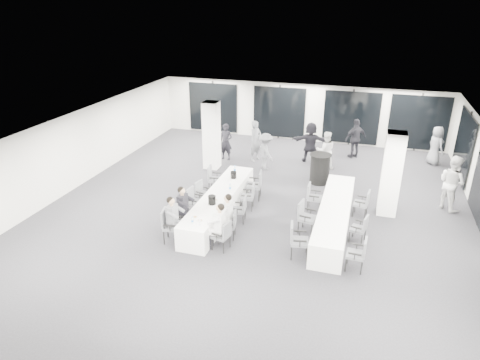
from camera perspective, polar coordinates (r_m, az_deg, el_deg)
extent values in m
cube|color=#232227|center=(14.60, 2.22, -3.92)|extent=(14.00, 16.00, 0.02)
cube|color=silver|center=(13.55, 2.41, 6.74)|extent=(14.00, 16.00, 0.02)
cube|color=beige|center=(17.07, -21.11, 3.73)|extent=(0.02, 16.00, 2.80)
cube|color=beige|center=(21.49, 7.91, 8.91)|extent=(14.00, 0.02, 2.80)
cube|color=beige|center=(7.70, -14.41, -20.82)|extent=(14.00, 0.02, 2.80)
cube|color=black|center=(21.43, 7.87, 8.73)|extent=(13.60, 0.06, 2.50)
cube|color=white|center=(17.70, -3.81, 5.94)|extent=(0.60, 0.60, 2.80)
cube|color=white|center=(14.58, 19.53, 0.73)|extent=(0.60, 0.60, 2.80)
cube|color=white|center=(14.10, -2.75, -3.22)|extent=(0.90, 5.00, 0.75)
cube|color=white|center=(13.63, 12.44, -4.78)|extent=(0.90, 5.00, 0.75)
cylinder|color=black|center=(16.69, 10.59, 1.48)|extent=(0.73, 0.73, 1.15)
cylinder|color=black|center=(16.48, 10.73, 3.34)|extent=(0.84, 0.84, 0.02)
cube|color=#56585E|center=(12.71, -9.01, -6.15)|extent=(0.58, 0.60, 0.09)
cube|color=#56585E|center=(12.63, -10.13, -4.94)|extent=(0.16, 0.49, 0.49)
cylinder|color=black|center=(13.06, -9.62, -6.64)|extent=(0.04, 0.04, 0.44)
cylinder|color=black|center=(12.71, -10.11, -7.59)|extent=(0.04, 0.04, 0.44)
cylinder|color=black|center=(12.96, -7.79, -6.76)|extent=(0.04, 0.04, 0.44)
cylinder|color=black|center=(12.61, -8.22, -7.72)|extent=(0.04, 0.04, 0.44)
cube|color=black|center=(12.84, -8.77, -4.87)|extent=(0.36, 0.11, 0.04)
cube|color=black|center=(12.39, -9.36, -6.02)|extent=(0.36, 0.11, 0.04)
cube|color=#56585E|center=(13.32, -7.62, -4.95)|extent=(0.44, 0.46, 0.07)
cube|color=#56585E|center=(13.30, -8.44, -3.87)|extent=(0.08, 0.42, 0.42)
cylinder|color=black|center=(13.64, -7.89, -5.30)|extent=(0.03, 0.03, 0.37)
cylinder|color=black|center=(13.37, -8.62, -5.99)|extent=(0.03, 0.03, 0.37)
cylinder|color=black|center=(13.49, -6.53, -5.58)|extent=(0.03, 0.03, 0.37)
cylinder|color=black|center=(13.21, -7.25, -6.28)|extent=(0.03, 0.03, 0.37)
cube|color=black|center=(13.42, -7.21, -3.95)|extent=(0.31, 0.06, 0.04)
cube|color=black|center=(13.08, -8.12, -4.79)|extent=(0.31, 0.06, 0.04)
cube|color=#56585E|center=(14.16, -5.90, -2.96)|extent=(0.49, 0.50, 0.08)
cube|color=#56585E|center=(14.14, -6.69, -1.87)|extent=(0.10, 0.44, 0.44)
cylinder|color=black|center=(14.50, -6.16, -3.35)|extent=(0.03, 0.03, 0.39)
cylinder|color=black|center=(14.20, -6.91, -3.99)|extent=(0.03, 0.03, 0.39)
cylinder|color=black|center=(14.33, -4.82, -3.63)|extent=(0.03, 0.03, 0.39)
cylinder|color=black|center=(14.03, -5.54, -4.28)|extent=(0.03, 0.03, 0.39)
cube|color=black|center=(14.27, -5.47, -1.99)|extent=(0.33, 0.07, 0.04)
cube|color=black|center=(13.90, -6.39, -2.76)|extent=(0.33, 0.07, 0.04)
cube|color=#56585E|center=(14.74, -4.87, -1.92)|extent=(0.51, 0.52, 0.07)
cube|color=#56585E|center=(14.74, -5.54, -0.89)|extent=(0.15, 0.42, 0.42)
cylinder|color=black|center=(15.06, -5.01, -2.28)|extent=(0.03, 0.03, 0.37)
cylinder|color=black|center=(14.80, -5.82, -2.80)|extent=(0.03, 0.03, 0.37)
cylinder|color=black|center=(14.87, -3.87, -2.59)|extent=(0.03, 0.03, 0.37)
cylinder|color=black|center=(14.60, -4.67, -3.12)|extent=(0.03, 0.03, 0.37)
cube|color=black|center=(14.84, -4.39, -1.07)|extent=(0.31, 0.11, 0.04)
cube|color=black|center=(14.51, -5.41, -1.70)|extent=(0.31, 0.11, 0.04)
cube|color=#56585E|center=(15.74, -3.27, 0.03)|extent=(0.53, 0.55, 0.08)
cube|color=#56585E|center=(15.68, -4.09, 1.00)|extent=(0.12, 0.47, 0.47)
cylinder|color=black|center=(16.06, -3.80, -0.46)|extent=(0.04, 0.04, 0.42)
cylinder|color=black|center=(15.70, -4.13, -1.05)|extent=(0.04, 0.04, 0.42)
cylinder|color=black|center=(15.98, -2.38, -0.56)|extent=(0.04, 0.04, 0.42)
cylinder|color=black|center=(15.61, -2.68, -1.15)|extent=(0.04, 0.04, 0.42)
cube|color=black|center=(15.90, -3.08, 0.96)|extent=(0.35, 0.09, 0.04)
cube|color=black|center=(15.44, -3.49, 0.25)|extent=(0.35, 0.09, 0.04)
cube|color=#56585E|center=(12.22, -2.56, -7.46)|extent=(0.51, 0.52, 0.07)
cube|color=#56585E|center=(12.00, -1.73, -6.67)|extent=(0.14, 0.43, 0.43)
cylinder|color=black|center=(12.12, -2.23, -9.01)|extent=(0.03, 0.03, 0.38)
cylinder|color=black|center=(12.40, -1.34, -8.20)|extent=(0.03, 0.03, 0.38)
cylinder|color=black|center=(12.29, -3.74, -8.55)|extent=(0.03, 0.03, 0.38)
cylinder|color=black|center=(12.56, -2.84, -7.77)|extent=(0.03, 0.03, 0.38)
cube|color=black|center=(11.97, -3.15, -7.31)|extent=(0.32, 0.10, 0.04)
cube|color=black|center=(12.31, -2.01, -6.34)|extent=(0.32, 0.10, 0.04)
cube|color=#56585E|center=(12.76, -1.58, -6.09)|extent=(0.50, 0.51, 0.07)
cube|color=#56585E|center=(12.62, -0.69, -5.16)|extent=(0.14, 0.42, 0.42)
cylinder|color=black|center=(12.69, -0.85, -7.40)|extent=(0.03, 0.03, 0.37)
cylinder|color=black|center=(13.00, -0.67, -6.59)|extent=(0.03, 0.03, 0.37)
cylinder|color=black|center=(12.73, -2.49, -7.32)|extent=(0.03, 0.03, 0.37)
cylinder|color=black|center=(13.04, -2.27, -6.51)|extent=(0.03, 0.03, 0.37)
cube|color=black|center=(12.48, -1.72, -5.98)|extent=(0.31, 0.10, 0.04)
cube|color=black|center=(12.88, -1.46, -5.00)|extent=(0.31, 0.10, 0.04)
cube|color=#56585E|center=(13.61, -0.20, -4.05)|extent=(0.47, 0.48, 0.07)
cube|color=#56585E|center=(13.47, 0.64, -3.19)|extent=(0.10, 0.42, 0.42)
cylinder|color=black|center=(13.53, 0.42, -5.31)|extent=(0.03, 0.03, 0.37)
cylinder|color=black|center=(13.85, 0.68, -4.60)|extent=(0.03, 0.03, 0.37)
cylinder|color=black|center=(13.59, -1.10, -5.17)|extent=(0.03, 0.03, 0.37)
cylinder|color=black|center=(13.91, -0.81, -4.47)|extent=(0.03, 0.03, 0.37)
cube|color=black|center=(13.34, -0.39, -3.90)|extent=(0.31, 0.07, 0.04)
cube|color=black|center=(13.74, -0.03, -3.05)|extent=(0.31, 0.07, 0.04)
cube|color=#56585E|center=(14.42, 0.93, -2.30)|extent=(0.52, 0.53, 0.08)
cube|color=#56585E|center=(14.29, 1.78, -1.41)|extent=(0.13, 0.45, 0.44)
cylinder|color=black|center=(14.34, 1.60, -3.53)|extent=(0.03, 0.03, 0.39)
cylinder|color=black|center=(14.68, 1.75, -2.85)|extent=(0.03, 0.03, 0.39)
cylinder|color=black|center=(14.38, 0.07, -3.44)|extent=(0.03, 0.03, 0.39)
cylinder|color=black|center=(14.72, 0.26, -2.77)|extent=(0.03, 0.03, 0.39)
cube|color=black|center=(14.14, 0.82, -2.12)|extent=(0.33, 0.09, 0.04)
cube|color=black|center=(14.57, 1.04, -1.32)|extent=(0.33, 0.09, 0.04)
cube|color=#56585E|center=(15.13, 1.82, -0.78)|extent=(0.58, 0.60, 0.09)
cube|color=#56585E|center=(14.99, 2.75, 0.21)|extent=(0.14, 0.51, 0.51)
cylinder|color=black|center=(15.03, 2.54, -2.10)|extent=(0.04, 0.04, 0.45)
cylinder|color=black|center=(15.42, 2.71, -1.41)|extent=(0.04, 0.04, 0.45)
cylinder|color=black|center=(15.07, 0.88, -2.00)|extent=(0.04, 0.04, 0.45)
cylinder|color=black|center=(15.47, 1.09, -1.31)|extent=(0.04, 0.04, 0.45)
cube|color=black|center=(14.81, 1.71, -0.55)|extent=(0.38, 0.10, 0.04)
cube|color=black|center=(15.31, 1.95, 0.28)|extent=(0.38, 0.10, 0.04)
cube|color=#56585E|center=(11.96, 7.95, -8.14)|extent=(0.57, 0.58, 0.08)
cube|color=#56585E|center=(11.81, 6.90, -6.92)|extent=(0.15, 0.49, 0.48)
cylinder|color=black|center=(12.27, 6.88, -8.62)|extent=(0.04, 0.04, 0.43)
cylinder|color=black|center=(11.91, 6.87, -9.68)|extent=(0.04, 0.04, 0.43)
cylinder|color=black|center=(12.28, 8.87, -8.70)|extent=(0.04, 0.04, 0.43)
cylinder|color=black|center=(11.93, 8.92, -9.76)|extent=(0.04, 0.04, 0.43)
cube|color=black|center=(12.10, 7.99, -6.77)|extent=(0.36, 0.11, 0.04)
cube|color=black|center=(11.64, 8.02, -8.06)|extent=(0.36, 0.11, 0.04)
cube|color=#56585E|center=(13.18, 9.00, -5.07)|extent=(0.56, 0.57, 0.08)
cube|color=#56585E|center=(13.11, 8.13, -3.79)|extent=(0.14, 0.48, 0.48)
cylinder|color=black|center=(13.53, 8.38, -5.46)|extent=(0.04, 0.04, 0.43)
cylinder|color=black|center=(13.18, 7.78, -6.25)|extent=(0.04, 0.04, 0.43)
cylinder|color=black|center=(13.43, 10.06, -5.82)|extent=(0.04, 0.04, 0.43)
cylinder|color=black|center=(13.08, 9.50, -6.63)|extent=(0.04, 0.04, 0.43)
cube|color=black|center=(13.32, 9.40, -3.92)|extent=(0.36, 0.10, 0.04)
cube|color=black|center=(12.88, 8.68, -4.87)|extent=(0.36, 0.10, 0.04)
cube|color=#56585E|center=(14.56, 9.92, -2.38)|extent=(0.45, 0.47, 0.08)
cube|color=#56585E|center=(14.47, 9.15, -1.34)|extent=(0.06, 0.45, 0.45)
cylinder|color=black|center=(14.86, 9.22, -2.81)|extent=(0.04, 0.04, 0.40)
cylinder|color=black|center=(14.51, 8.99, -3.46)|extent=(0.04, 0.04, 0.40)
cylinder|color=black|center=(14.83, 10.71, -2.99)|extent=(0.04, 0.04, 0.40)
cylinder|color=black|center=(14.48, 10.52, -3.65)|extent=(0.04, 0.04, 0.40)
cube|color=black|center=(14.71, 10.10, -1.40)|extent=(0.33, 0.04, 0.04)
cube|color=black|center=(14.27, 9.84, -2.19)|extent=(0.33, 0.04, 0.04)
cube|color=#56585E|center=(11.75, 15.12, -9.59)|extent=(0.48, 0.50, 0.08)
cube|color=#56585E|center=(11.61, 16.33, -8.64)|extent=(0.09, 0.46, 0.45)
cylinder|color=black|center=(11.71, 15.86, -11.23)|extent=(0.04, 0.04, 0.40)
cylinder|color=black|center=(12.04, 16.05, -10.20)|extent=(0.04, 0.04, 0.40)
cylinder|color=black|center=(11.73, 13.92, -10.94)|extent=(0.04, 0.04, 0.40)
cylinder|color=black|center=(12.06, 14.17, -9.93)|extent=(0.04, 0.04, 0.40)
cube|color=black|center=(11.45, 15.07, -9.52)|extent=(0.34, 0.06, 0.04)
cube|color=black|center=(11.88, 15.34, -8.29)|extent=(0.34, 0.06, 0.04)
cube|color=#56585E|center=(13.04, 15.46, -6.31)|extent=(0.51, 0.52, 0.07)
cube|color=#56585E|center=(12.89, 16.43, -5.56)|extent=(0.15, 0.42, 0.42)
cylinder|color=black|center=(12.96, 15.91, -7.70)|extent=(0.03, 0.03, 0.37)
cylinder|color=black|center=(13.27, 16.34, -6.98)|extent=(0.03, 0.03, 0.37)
cylinder|color=black|center=(13.03, 14.37, -7.33)|extent=(0.03, 0.03, 0.37)
cylinder|color=black|center=(13.34, 14.83, -6.63)|extent=(0.03, 0.03, 0.37)
cube|color=black|center=(12.77, 15.25, -6.16)|extent=(0.31, 0.11, 0.04)
cube|color=black|center=(13.16, 15.81, -5.30)|extent=(0.31, 0.11, 0.04)
cube|color=#56585E|center=(14.52, 15.80, -3.08)|extent=(0.49, 0.51, 0.08)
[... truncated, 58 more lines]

